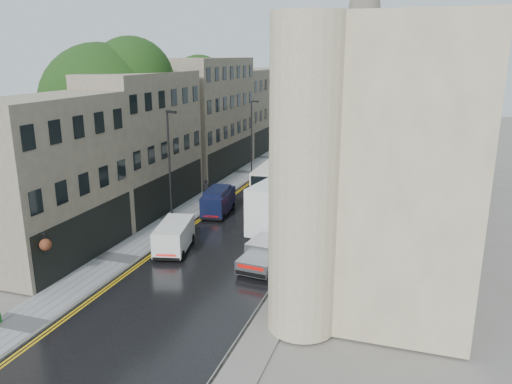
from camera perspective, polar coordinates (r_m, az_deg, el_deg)
The scene contains 17 objects.
ground at distance 22.03m, azimuth -18.33°, elevation -19.89°, with size 200.00×200.00×0.00m, color slate.
road at distance 44.90m, azimuth 2.58°, elevation -0.65°, with size 9.00×85.00×0.02m, color black.
left_sidewalk at distance 46.73m, azimuth -4.34°, elevation 0.02°, with size 2.70×85.00×0.12m, color gray.
right_sidewalk at distance 43.82m, azimuth 9.40°, elevation -1.19°, with size 1.80×85.00×0.12m, color slate.
old_shop_row at distance 49.22m, azimuth -7.28°, elevation 7.79°, with size 4.50×56.00×12.00m, color gray, non-canonical shape.
modern_block at distance 40.48m, azimuth 16.41°, elevation 7.08°, with size 8.00×40.00×14.00m, color beige, non-canonical shape.
church_spire at distance 97.01m, azimuth 12.27°, elevation 19.59°, with size 6.40×6.40×40.00m, color #6E6557, non-canonical shape.
tree_near at distance 42.03m, azimuth -17.00°, elevation 7.25°, with size 10.56×10.56×13.89m, color black, non-canonical shape.
tree_far at distance 53.07m, azimuth -8.62°, elevation 8.55°, with size 9.24×9.24×12.46m, color black, non-canonical shape.
cream_bus at distance 44.01m, azimuth 0.25°, elevation 1.00°, with size 2.42×10.64×2.90m, color white, non-canonical shape.
white_lorry at distance 33.96m, azimuth 0.12°, elevation -2.36°, with size 2.34×7.80×4.09m, color white, non-canonical shape.
silver_hatchback at distance 29.43m, azimuth -1.73°, elevation -7.75°, with size 1.98×4.54×1.70m, color #AFB0B4, non-canonical shape.
white_van at distance 31.96m, azimuth -11.46°, elevation -5.91°, with size 1.83×4.26×1.93m, color white, non-canonical shape.
navy_van at distance 38.97m, azimuth -6.09°, elevation -1.52°, with size 1.76×4.39×2.24m, color black, non-canonical shape.
pedestrian at distance 44.25m, azimuth -5.73°, elevation 0.37°, with size 0.64×0.42×1.76m, color black.
lamp_post_near at distance 37.19m, azimuth -9.83°, elevation 2.64°, with size 0.95×0.21×8.47m, color black, non-canonical shape.
lamp_post_far at distance 53.00m, azimuth -0.52°, elevation 6.23°, with size 0.86×0.19×7.69m, color black, non-canonical shape.
Camera 1 is at (11.46, -14.09, 12.47)m, focal length 35.00 mm.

